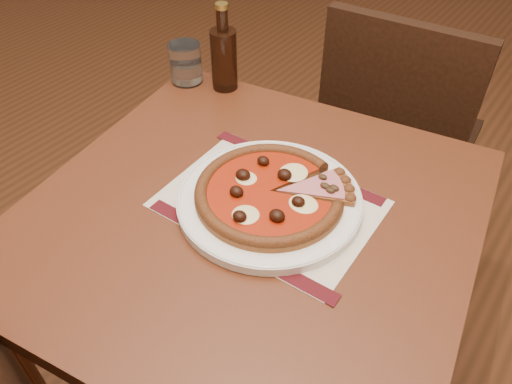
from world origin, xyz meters
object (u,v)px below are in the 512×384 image
(water_glass, at_px, (186,63))
(table, at_px, (250,246))
(chair_far, at_px, (396,131))
(plate, at_px, (269,200))
(pizza, at_px, (269,192))
(bottle, at_px, (224,57))

(water_glass, bearing_deg, table, -34.43)
(chair_far, xyz_separation_m, plate, (0.01, -0.70, 0.25))
(plate, distance_m, water_glass, 0.50)
(water_glass, bearing_deg, pizza, -29.89)
(plate, relative_size, pizza, 1.25)
(pizza, height_order, water_glass, water_glass)
(table, relative_size, pizza, 3.31)
(chair_far, height_order, bottle, bottle)
(table, relative_size, water_glass, 9.37)
(table, height_order, chair_far, chair_far)
(plate, bearing_deg, chair_far, 91.06)
(water_glass, bearing_deg, chair_far, 47.04)
(plate, bearing_deg, pizza, -137.50)
(plate, distance_m, bottle, 0.44)
(water_glass, xyz_separation_m, bottle, (0.10, 0.03, 0.03))
(table, xyz_separation_m, plate, (0.02, 0.03, 0.11))
(table, xyz_separation_m, water_glass, (-0.41, 0.28, 0.15))
(pizza, distance_m, bottle, 0.44)
(plate, height_order, water_glass, water_glass)
(water_glass, distance_m, bottle, 0.11)
(chair_far, relative_size, bottle, 4.24)
(chair_far, bearing_deg, table, 84.68)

